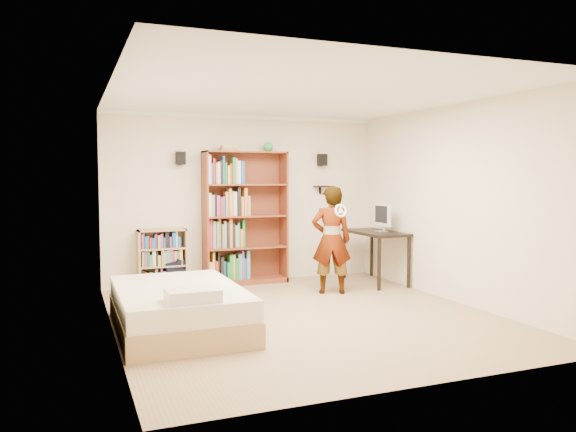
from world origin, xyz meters
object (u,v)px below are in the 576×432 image
Objects in this scene: tall_bookshelf at (245,218)px; person at (331,240)px; daybed at (179,303)px; low_bookshelf at (162,259)px; computer_desk at (375,257)px.

person is (0.94, -1.20, -0.27)m from tall_bookshelf.
daybed is 2.77m from person.
tall_bookshelf is at bearing -31.91° from person.
tall_bookshelf is 2.31× the size of low_bookshelf.
daybed is at bearing 45.46° from person.
tall_bookshelf is 1.02× the size of daybed.
person reaches higher than computer_desk.
person is (-1.02, -0.49, 0.37)m from computer_desk.
person reaches higher than daybed.
person is at bearing -154.54° from computer_desk.
tall_bookshelf is at bearing 160.01° from computer_desk.
daybed is at bearing -122.53° from tall_bookshelf.
person is at bearing -29.19° from low_bookshelf.
computer_desk is at bearing -13.27° from low_bookshelf.
low_bookshelf is 0.74× the size of computer_desk.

